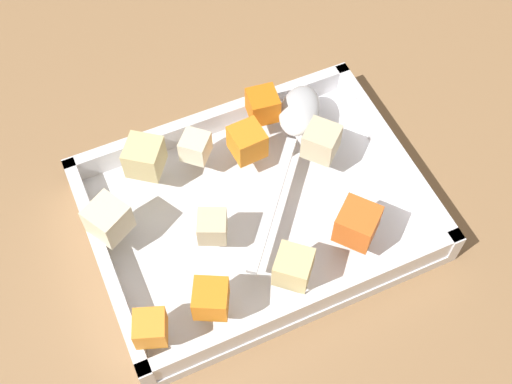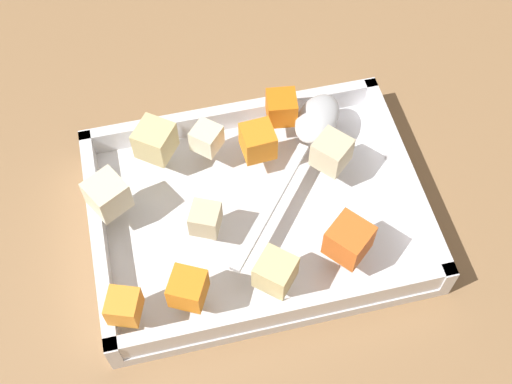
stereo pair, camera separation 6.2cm
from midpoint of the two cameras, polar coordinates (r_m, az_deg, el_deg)
name	(u,v)px [view 1 (the left image)]	position (r m, az deg, el deg)	size (l,w,h in m)	color
ground_plane	(274,214)	(0.67, -1.07, -2.09)	(4.00, 4.00, 0.00)	#936D47
baking_dish	(256,213)	(0.65, -2.71, -2.05)	(0.31, 0.23, 0.04)	silver
carrot_chunk_heap_top	(150,328)	(0.57, -12.14, -11.52)	(0.03, 0.03, 0.03)	orange
carrot_chunk_far_left	(211,299)	(0.57, -7.02, -9.27)	(0.03, 0.03, 0.03)	orange
carrot_chunk_corner_nw	(357,224)	(0.60, 5.70, -2.95)	(0.03, 0.03, 0.03)	orange
carrot_chunk_front_center	(247,142)	(0.65, -3.50, 4.08)	(0.03, 0.03, 0.03)	orange
carrot_chunk_under_handle	(263,105)	(0.67, -2.07, 7.20)	(0.03, 0.03, 0.03)	orange
potato_chunk_mid_left	(195,147)	(0.65, -7.91, 3.64)	(0.03, 0.03, 0.03)	beige
potato_chunk_near_left	(108,219)	(0.62, -15.30, -2.49)	(0.03, 0.03, 0.03)	beige
potato_chunk_near_spoon	(212,227)	(0.60, -6.69, -3.19)	(0.03, 0.03, 0.03)	beige
potato_chunk_center	(144,157)	(0.65, -12.20, 2.72)	(0.03, 0.03, 0.03)	#E0CC89
potato_chunk_corner_se	(321,141)	(0.65, 2.86, 4.12)	(0.03, 0.03, 0.03)	beige
potato_chunk_corner_ne	(293,267)	(0.58, 0.13, -6.66)	(0.03, 0.03, 0.03)	#E0CC89
serving_spoon	(296,121)	(0.67, 0.79, 5.82)	(0.15, 0.18, 0.02)	silver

